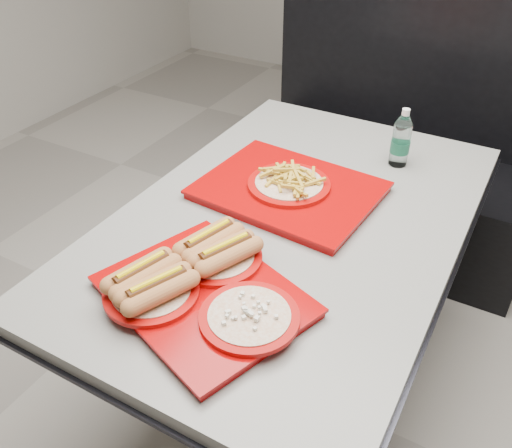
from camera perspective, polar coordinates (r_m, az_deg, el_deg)
The scene contains 6 objects.
ground at distance 2.06m, azimuth 3.00°, elevation -16.45°, with size 6.00×6.00×0.00m, color gray.
diner_table at distance 1.64m, azimuth 3.63°, elevation -3.82°, with size 0.92×1.42×0.75m.
booth_bench at distance 2.61m, azimuth 14.25°, elevation 6.59°, with size 1.30×0.57×1.35m.
tray_near at distance 1.26m, azimuth -5.91°, elevation -6.29°, with size 0.54×0.49×0.10m.
tray_far at distance 1.62m, azimuth 3.48°, elevation 3.98°, with size 0.53×0.43×0.10m.
water_bottle at distance 1.81m, azimuth 15.01°, elevation 8.43°, with size 0.06×0.06×0.19m.
Camera 1 is at (0.53, -1.15, 1.63)m, focal length 38.00 mm.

